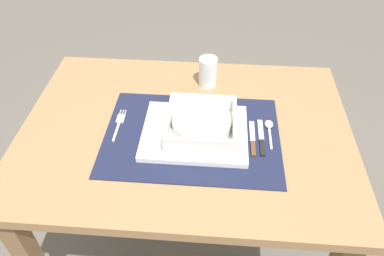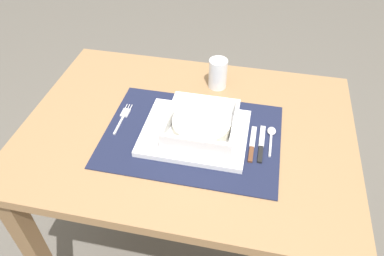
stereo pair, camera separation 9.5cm
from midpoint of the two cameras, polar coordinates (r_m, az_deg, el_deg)
name	(u,v)px [view 1 (the left image)]	position (r m, az deg, el deg)	size (l,w,h in m)	color
ground_plane	(188,256)	(1.64, -2.41, -19.40)	(6.00, 6.00, 0.00)	#59544C
dining_table	(186,155)	(1.13, -3.33, -4.38)	(0.94, 0.68, 0.74)	#936D47
placemat	(192,136)	(1.02, -2.68, -1.30)	(0.48, 0.35, 0.00)	#191E38
serving_plate	(195,132)	(1.01, -2.24, -0.80)	(0.29, 0.23, 0.02)	white
porridge_bowl	(201,125)	(0.99, -1.27, 0.34)	(0.19, 0.19, 0.06)	white
fork	(119,122)	(1.08, -13.71, 0.74)	(0.02, 0.13, 0.00)	silver
spoon	(269,127)	(1.05, 9.38, 0.05)	(0.02, 0.11, 0.01)	silver
butter_knife	(261,139)	(1.01, 8.12, -1.88)	(0.01, 0.14, 0.01)	black
bread_knife	(253,140)	(1.00, 6.76, -2.03)	(0.01, 0.14, 0.01)	#59331E
drinking_glass	(208,73)	(1.18, 0.16, 8.45)	(0.06, 0.06, 0.10)	white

